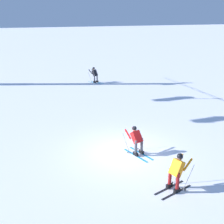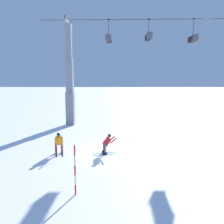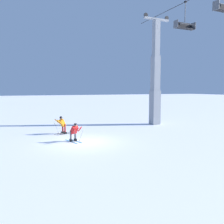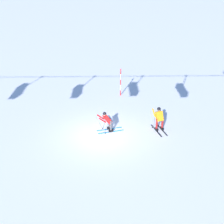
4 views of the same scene
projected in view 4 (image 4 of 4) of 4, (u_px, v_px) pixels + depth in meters
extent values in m
plane|color=white|center=(102.00, 136.00, 17.60)|extent=(260.00, 260.00, 0.00)
cube|color=#198CCC|center=(111.00, 132.00, 18.00)|extent=(1.63, 0.54, 0.01)
cube|color=black|center=(111.00, 131.00, 17.96)|extent=(0.30, 0.18, 0.16)
cylinder|color=#4C4C51|center=(111.00, 125.00, 17.78)|extent=(0.13, 0.13, 0.63)
cube|color=#198CCC|center=(109.00, 129.00, 18.31)|extent=(1.63, 0.54, 0.01)
cube|color=black|center=(109.00, 128.00, 18.27)|extent=(0.30, 0.18, 0.16)
cylinder|color=#4C4C51|center=(109.00, 122.00, 18.09)|extent=(0.13, 0.13, 0.63)
cube|color=red|center=(107.00, 119.00, 17.72)|extent=(0.65, 0.56, 0.62)
sphere|color=tan|center=(105.00, 114.00, 17.51)|extent=(0.21, 0.21, 0.21)
sphere|color=black|center=(105.00, 114.00, 17.50)|extent=(0.23, 0.23, 0.23)
cylinder|color=red|center=(102.00, 120.00, 17.39)|extent=(0.48, 0.21, 0.42)
cylinder|color=gray|center=(102.00, 128.00, 17.59)|extent=(0.44, 0.27, 1.07)
cylinder|color=black|center=(105.00, 133.00, 17.75)|extent=(0.07, 0.07, 0.01)
cylinder|color=red|center=(100.00, 117.00, 17.78)|extent=(0.48, 0.21, 0.42)
cylinder|color=gray|center=(100.00, 124.00, 18.06)|extent=(0.50, 0.03, 1.07)
cylinder|color=black|center=(103.00, 128.00, 18.30)|extent=(0.07, 0.07, 0.01)
cylinder|color=red|center=(120.00, 93.00, 23.11)|extent=(0.07, 0.07, 0.45)
cylinder|color=white|center=(121.00, 88.00, 22.90)|extent=(0.07, 0.07, 0.45)
cylinder|color=red|center=(121.00, 82.00, 22.70)|extent=(0.07, 0.07, 0.45)
cylinder|color=white|center=(121.00, 77.00, 22.50)|extent=(0.07, 0.07, 0.45)
cylinder|color=red|center=(121.00, 71.00, 22.29)|extent=(0.07, 0.07, 0.45)
cylinder|color=red|center=(121.00, 72.00, 22.30)|extent=(0.02, 0.28, 0.28)
cube|color=black|center=(156.00, 131.00, 18.14)|extent=(0.52, 1.56, 0.01)
cube|color=black|center=(156.00, 129.00, 18.10)|extent=(0.18, 0.30, 0.16)
cylinder|color=maroon|center=(157.00, 124.00, 17.91)|extent=(0.13, 0.13, 0.67)
cube|color=black|center=(162.00, 130.00, 18.24)|extent=(0.52, 1.56, 0.01)
cube|color=black|center=(162.00, 128.00, 18.20)|extent=(0.18, 0.30, 0.16)
cylinder|color=maroon|center=(162.00, 123.00, 18.01)|extent=(0.13, 0.13, 0.67)
cube|color=orange|center=(159.00, 116.00, 17.87)|extent=(0.54, 0.59, 0.67)
sphere|color=#997051|center=(159.00, 109.00, 17.80)|extent=(0.22, 0.22, 0.22)
sphere|color=black|center=(159.00, 109.00, 17.78)|extent=(0.24, 0.24, 0.24)
cylinder|color=orange|center=(154.00, 113.00, 18.06)|extent=(0.21, 0.50, 0.44)
cylinder|color=gray|center=(152.00, 121.00, 18.36)|extent=(0.25, 0.42, 1.15)
cylinder|color=black|center=(152.00, 128.00, 18.38)|extent=(0.07, 0.07, 0.01)
cylinder|color=orange|center=(160.00, 112.00, 18.17)|extent=(0.21, 0.50, 0.44)
cylinder|color=gray|center=(160.00, 120.00, 18.50)|extent=(0.03, 0.47, 1.15)
cylinder|color=black|center=(161.00, 126.00, 18.54)|extent=(0.07, 0.07, 0.01)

